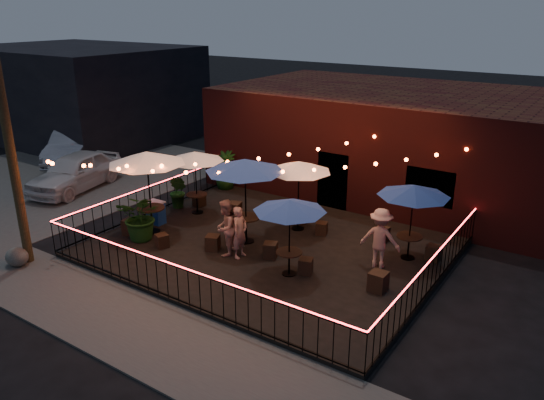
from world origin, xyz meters
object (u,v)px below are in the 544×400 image
Objects in this scene: utility_pole at (7,128)px; cafe_table_5 at (414,191)px; cafe_table_3 at (299,167)px; cafe_table_0 at (147,159)px; cafe_table_4 at (290,207)px; cafe_table_2 at (245,166)px; cooler at (156,212)px; boulder at (17,257)px; cafe_table_1 at (195,157)px.

utility_pole is 11.23m from cafe_table_5.
cafe_table_3 is at bearing 49.01° from utility_pole.
utility_pole is 3.99m from cafe_table_0.
cafe_table_2 is at bearing 154.47° from cafe_table_4.
cafe_table_2 is 1.96m from cafe_table_3.
cooler is at bearing 174.29° from cafe_table_4.
cafe_table_0 reaches higher than boulder.
cafe_table_0 reaches higher than cafe_table_4.
cafe_table_4 reaches higher than cooler.
utility_pole reaches higher than cafe_table_2.
utility_pole is at bearing -108.61° from cooler.
cafe_table_0 is at bearing -92.14° from cafe_table_1.
cooler is at bearing 125.48° from cafe_table_0.
cafe_table_5 reaches higher than boulder.
cafe_table_5 is at bearing 5.28° from cafe_table_1.
cafe_table_3 is 3.18m from cafe_table_4.
cafe_table_0 is 2.18m from cooler.
cafe_table_1 reaches higher than cafe_table_4.
cafe_table_4 is 3.18× the size of cooler.
cafe_table_1 is at bearing 160.89° from cafe_table_2.
boulder is (-1.61, -3.73, -2.30)m from cafe_table_0.
cooler is at bearing -107.89° from cafe_table_1.
cafe_table_3 is 3.79m from cafe_table_5.
utility_pole is 3.26× the size of cafe_table_3.
cafe_table_1 is 0.99× the size of cafe_table_3.
cooler is at bearing 73.34° from utility_pole.
cafe_table_0 is at bearing 66.71° from boulder.
cafe_table_4 is 3.64m from cafe_table_5.
cafe_table_4 is at bearing -130.01° from cafe_table_5.
cafe_table_4 is (6.86, 3.40, -1.87)m from utility_pole.
cafe_table_3 is 0.99× the size of cafe_table_4.
cafe_table_0 is at bearing -159.78° from cafe_table_5.
cafe_table_5 is (7.52, 0.70, 0.01)m from cafe_table_1.
utility_pole is 8.43m from cafe_table_3.
cafe_table_4 is 5.92m from cooler.
utility_pole is at bearing -135.78° from cafe_table_2.
utility_pole is 6.57m from cafe_table_2.
cafe_table_1 is at bearing 73.89° from boulder.
utility_pole is at bearing -153.65° from cafe_table_4.
boulder is (-0.01, -0.35, -3.69)m from utility_pole.
cafe_table_5 is at bearing 35.36° from boulder.
cafe_table_1 is (1.68, 5.49, -1.80)m from utility_pole.
cafe_table_4 is 0.92× the size of cafe_table_5.
utility_pole reaches higher than cafe_table_3.
cafe_table_2 reaches higher than cafe_table_4.
cafe_table_4 is at bearing -62.96° from cafe_table_3.
cafe_table_2 is at bearing 19.99° from cafe_table_0.
boulder is at bearing -151.38° from cafe_table_4.
cafe_table_2 is 4.01m from cooler.
cafe_table_3 is at bearing 11.21° from cafe_table_1.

